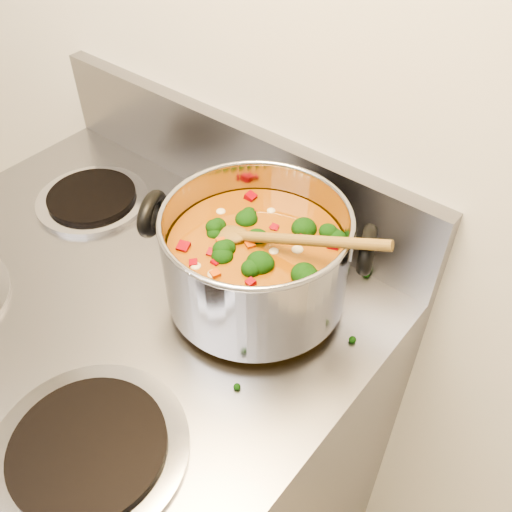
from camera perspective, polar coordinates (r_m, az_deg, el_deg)
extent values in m
cube|color=gray|center=(1.27, -11.88, -18.37)|extent=(0.80, 0.69, 0.92)
cube|color=gray|center=(1.00, -2.50, 9.50)|extent=(0.80, 0.03, 0.16)
cylinder|color=#A5A5AD|center=(0.75, -16.33, -18.14)|extent=(0.24, 0.24, 0.01)
cylinder|color=black|center=(0.74, -16.46, -17.84)|extent=(0.19, 0.19, 0.01)
cylinder|color=#A5A5AD|center=(1.07, -16.03, 5.42)|extent=(0.20, 0.20, 0.01)
cylinder|color=black|center=(1.07, -16.12, 5.76)|extent=(0.16, 0.16, 0.01)
cylinder|color=#A5A5AD|center=(0.86, -0.15, -4.20)|extent=(0.20, 0.20, 0.01)
cylinder|color=black|center=(0.85, -0.15, -3.84)|extent=(0.16, 0.16, 0.01)
cylinder|color=#9F9FA7|center=(0.80, 0.00, -0.08)|extent=(0.26, 0.26, 0.14)
torus|color=#9F9FA7|center=(0.75, 0.00, 3.78)|extent=(0.26, 0.26, 0.01)
cylinder|color=#87510C|center=(0.82, 0.00, -1.22)|extent=(0.25, 0.25, 0.10)
torus|color=black|center=(0.81, -10.32, 4.18)|extent=(0.05, 0.08, 0.08)
torus|color=black|center=(0.75, 11.03, 0.65)|extent=(0.05, 0.08, 0.08)
ellipsoid|color=black|center=(0.73, -0.26, -2.71)|extent=(0.04, 0.04, 0.03)
ellipsoid|color=black|center=(0.79, 4.61, 1.62)|extent=(0.04, 0.04, 0.03)
ellipsoid|color=black|center=(0.79, -7.12, 1.46)|extent=(0.04, 0.04, 0.03)
ellipsoid|color=black|center=(0.78, -7.75, 0.23)|extent=(0.04, 0.04, 0.03)
ellipsoid|color=black|center=(0.84, 3.72, 4.41)|extent=(0.04, 0.04, 0.03)
ellipsoid|color=black|center=(0.86, 1.75, 5.60)|extent=(0.04, 0.04, 0.03)
ellipsoid|color=black|center=(0.71, 0.89, -4.19)|extent=(0.04, 0.04, 0.03)
ellipsoid|color=black|center=(0.76, -2.15, -0.74)|extent=(0.04, 0.04, 0.03)
ellipsoid|color=maroon|center=(0.77, -4.38, -0.06)|extent=(0.01, 0.01, 0.01)
ellipsoid|color=maroon|center=(0.86, -2.67, 5.57)|extent=(0.01, 0.01, 0.01)
ellipsoid|color=maroon|center=(0.74, 2.44, -1.59)|extent=(0.01, 0.01, 0.01)
ellipsoid|color=maroon|center=(0.83, 4.19, 4.09)|extent=(0.01, 0.01, 0.01)
ellipsoid|color=maroon|center=(0.76, 0.86, -0.73)|extent=(0.01, 0.01, 0.01)
ellipsoid|color=maroon|center=(0.75, 5.75, -1.34)|extent=(0.01, 0.01, 0.01)
ellipsoid|color=maroon|center=(0.79, -3.07, 1.78)|extent=(0.01, 0.01, 0.01)
ellipsoid|color=maroon|center=(0.77, 6.93, 0.25)|extent=(0.01, 0.01, 0.01)
ellipsoid|color=maroon|center=(0.81, -0.42, 3.07)|extent=(0.01, 0.01, 0.01)
ellipsoid|color=maroon|center=(0.72, 1.77, -3.90)|extent=(0.01, 0.01, 0.01)
ellipsoid|color=maroon|center=(0.80, -3.62, 2.57)|extent=(0.01, 0.01, 0.01)
ellipsoid|color=maroon|center=(0.80, 4.38, 2.13)|extent=(0.01, 0.01, 0.01)
ellipsoid|color=maroon|center=(0.75, -6.57, -1.32)|extent=(0.01, 0.01, 0.01)
ellipsoid|color=#A53B09|center=(0.78, 5.89, 0.46)|extent=(0.01, 0.01, 0.01)
ellipsoid|color=#A53B09|center=(0.85, 4.56, 5.06)|extent=(0.01, 0.01, 0.01)
ellipsoid|color=#A53B09|center=(0.74, 2.36, -1.90)|extent=(0.01, 0.01, 0.01)
ellipsoid|color=#A53B09|center=(0.83, 1.23, 3.95)|extent=(0.01, 0.01, 0.01)
ellipsoid|color=#A53B09|center=(0.79, -5.27, 1.78)|extent=(0.01, 0.01, 0.01)
ellipsoid|color=#A53B09|center=(0.74, -1.36, -1.59)|extent=(0.01, 0.01, 0.01)
ellipsoid|color=#A53B09|center=(0.85, -4.23, 5.09)|extent=(0.01, 0.01, 0.01)
ellipsoid|color=#A53B09|center=(0.83, -4.60, 4.20)|extent=(0.01, 0.01, 0.01)
ellipsoid|color=#A53B09|center=(0.77, 5.16, -0.12)|extent=(0.01, 0.01, 0.01)
ellipsoid|color=#A53B09|center=(0.84, -4.67, 4.31)|extent=(0.01, 0.01, 0.01)
ellipsoid|color=#A53B09|center=(0.73, -6.13, -2.80)|extent=(0.01, 0.01, 0.01)
ellipsoid|color=beige|center=(0.78, 7.26, 0.31)|extent=(0.02, 0.02, 0.01)
ellipsoid|color=beige|center=(0.81, -2.35, 2.80)|extent=(0.02, 0.02, 0.01)
ellipsoid|color=beige|center=(0.80, -4.03, 2.27)|extent=(0.02, 0.02, 0.01)
ellipsoid|color=beige|center=(0.78, 7.31, 0.70)|extent=(0.02, 0.02, 0.01)
ellipsoid|color=beige|center=(0.82, -6.63, 3.45)|extent=(0.02, 0.02, 0.01)
ellipsoid|color=beige|center=(0.79, 7.87, 0.99)|extent=(0.02, 0.02, 0.01)
ellipsoid|color=beige|center=(0.78, 7.10, 0.68)|extent=(0.02, 0.02, 0.01)
ellipsoid|color=beige|center=(0.85, 0.26, 5.28)|extent=(0.02, 0.02, 0.01)
ellipsoid|color=brown|center=(0.80, -2.92, 2.08)|extent=(0.08, 0.06, 0.04)
cylinder|color=brown|center=(0.74, 4.74, 1.59)|extent=(0.23, 0.07, 0.08)
ellipsoid|color=black|center=(0.93, -9.09, -0.44)|extent=(0.01, 0.01, 0.01)
ellipsoid|color=black|center=(0.78, -4.72, -11.74)|extent=(0.01, 0.01, 0.01)
ellipsoid|color=black|center=(0.84, -10.59, -6.63)|extent=(0.01, 0.01, 0.01)
ellipsoid|color=black|center=(0.99, 0.34, 3.76)|extent=(0.01, 0.01, 0.01)
ellipsoid|color=black|center=(0.94, 6.91, 0.32)|extent=(0.01, 0.01, 0.01)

